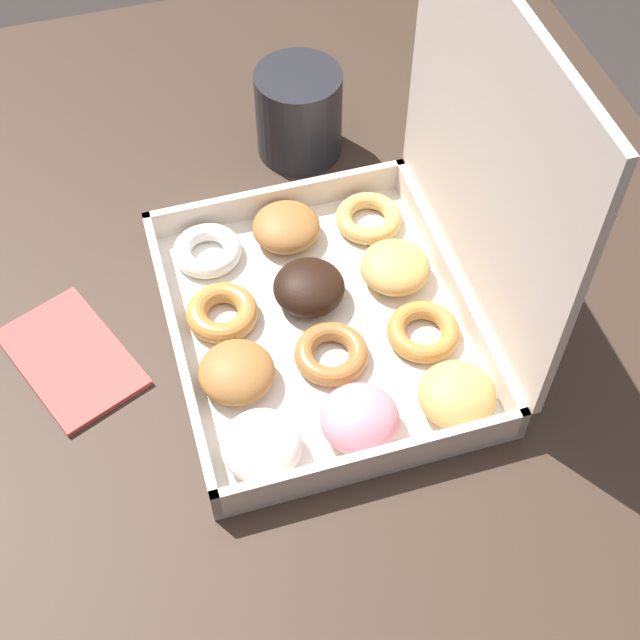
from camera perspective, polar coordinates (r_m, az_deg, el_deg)
name	(u,v)px	position (r m, az deg, el deg)	size (l,w,h in m)	color
ground_plane	(338,616)	(1.48, 1.17, -18.41)	(8.00, 8.00, 0.00)	#2D2826
dining_table	(348,411)	(0.91, 1.82, -5.84)	(1.22, 0.84, 0.72)	#38281E
donut_box	(357,293)	(0.80, 2.38, 1.76)	(0.32, 0.28, 0.33)	silver
coffee_mug	(299,112)	(0.98, -1.36, 13.18)	(0.09, 0.09, 0.10)	#232328
paper_napkin	(71,358)	(0.85, -15.64, -2.36)	(0.16, 0.14, 0.01)	#CC4C47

